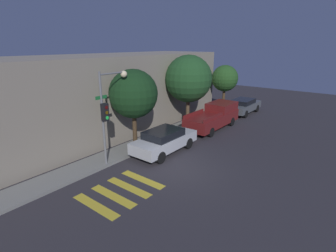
{
  "coord_description": "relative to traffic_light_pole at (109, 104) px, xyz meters",
  "views": [
    {
      "loc": [
        -10.18,
        -7.29,
        6.39
      ],
      "look_at": [
        1.76,
        2.1,
        1.6
      ],
      "focal_mm": 28.0,
      "sensor_mm": 36.0,
      "label": 1
    }
  ],
  "objects": [
    {
      "name": "sedan_middle",
      "position": [
        14.97,
        -1.27,
        -2.61
      ],
      "size": [
        4.52,
        1.84,
        1.39
      ],
      "color": "#4C5156",
      "rests_on": "ground"
    },
    {
      "name": "tree_far_end",
      "position": [
        14.47,
        0.58,
        -0.14
      ],
      "size": [
        2.49,
        2.49,
        4.49
      ],
      "color": "#4C3823",
      "rests_on": "ground"
    },
    {
      "name": "ground_plane",
      "position": [
        1.61,
        -3.37,
        -3.37
      ],
      "size": [
        60.0,
        60.0,
        0.0
      ],
      "primitive_type": "plane",
      "color": "#2D2B30"
    },
    {
      "name": "traffic_light_pole",
      "position": [
        0.0,
        0.0,
        0.0
      ],
      "size": [
        2.14,
        0.56,
        5.07
      ],
      "color": "slate",
      "rests_on": "ground"
    },
    {
      "name": "pickup_truck",
      "position": [
        9.25,
        -1.27,
        -2.43
      ],
      "size": [
        5.47,
        1.95,
        1.85
      ],
      "color": "maroon",
      "rests_on": "ground"
    },
    {
      "name": "sedan_near_corner",
      "position": [
        3.02,
        -1.27,
        -2.58
      ],
      "size": [
        4.46,
        1.85,
        1.46
      ],
      "color": "#B7BABF",
      "rests_on": "ground"
    },
    {
      "name": "crosswalk",
      "position": [
        -1.71,
        -2.57,
        -3.36
      ],
      "size": [
        3.26,
        2.6,
        0.0
      ],
      "color": "gold",
      "rests_on": "ground"
    },
    {
      "name": "sidewalk",
      "position": [
        1.61,
        0.68,
        -3.3
      ],
      "size": [
        26.0,
        1.7,
        0.14
      ],
      "primitive_type": "cube",
      "color": "slate",
      "rests_on": "ground"
    },
    {
      "name": "tree_near_corner",
      "position": [
        2.37,
        0.58,
        0.13
      ],
      "size": [
        2.96,
        2.96,
        4.99
      ],
      "color": "#42301E",
      "rests_on": "ground"
    },
    {
      "name": "tree_midblock",
      "position": [
        8.27,
        0.58,
        0.44
      ],
      "size": [
        3.6,
        3.6,
        5.62
      ],
      "color": "brown",
      "rests_on": "ground"
    },
    {
      "name": "building_row",
      "position": [
        1.61,
        4.93,
        -0.55
      ],
      "size": [
        26.0,
        6.0,
        5.63
      ],
      "primitive_type": "cube",
      "color": "gray",
      "rests_on": "ground"
    }
  ]
}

